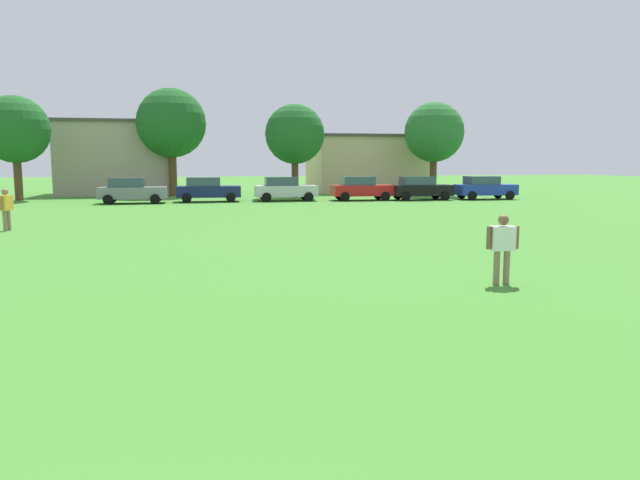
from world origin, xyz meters
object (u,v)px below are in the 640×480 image
object	(u,v)px
parked_car_silver_2	(285,189)
adult_bystander	(502,243)
parked_car_gray_0	(132,190)
parked_car_navy_1	(207,189)
parked_car_black_4	(420,188)
parked_car_red_3	(361,188)
tree_far_right	(434,133)
parked_car_blue_5	(485,188)
bystander_near_trees	(6,206)
tree_center	(171,123)
tree_right	(295,135)
tree_left	(15,130)

from	to	relation	value
parked_car_silver_2	adult_bystander	bearing A→B (deg)	-87.97
adult_bystander	parked_car_gray_0	world-z (taller)	parked_car_gray_0
parked_car_navy_1	parked_car_silver_2	world-z (taller)	same
adult_bystander	parked_car_navy_1	xyz separation A→B (m)	(-6.38, 29.44, -0.08)
parked_car_gray_0	parked_car_black_4	xyz separation A→B (m)	(19.97, -0.22, 0.00)
adult_bystander	parked_car_red_3	bearing A→B (deg)	-92.39
parked_car_gray_0	tree_far_right	xyz separation A→B (m)	(23.18, 5.45, 4.22)
parked_car_silver_2	parked_car_black_4	size ratio (longest dim) A/B	1.00
parked_car_blue_5	bystander_near_trees	bearing A→B (deg)	-151.76
tree_center	tree_right	size ratio (longest dim) A/B	1.20
parked_car_gray_0	parked_car_navy_1	bearing A→B (deg)	7.87
parked_car_navy_1	tree_right	world-z (taller)	tree_right
adult_bystander	bystander_near_trees	world-z (taller)	bystander_near_trees
bystander_near_trees	tree_right	xyz separation A→B (m)	(14.67, 20.21, 3.79)
bystander_near_trees	parked_car_red_3	distance (m)	24.39
parked_car_gray_0	tree_right	xyz separation A→B (m)	(11.63, 4.80, 3.94)
parked_car_gray_0	tree_center	world-z (taller)	tree_center
tree_right	parked_car_navy_1	bearing A→B (deg)	-148.44
bystander_near_trees	tree_left	xyz separation A→B (m)	(-5.18, 20.07, 3.95)
tree_left	tree_center	world-z (taller)	tree_center
parked_car_blue_5	parked_car_black_4	bearing A→B (deg)	177.61
parked_car_navy_1	parked_car_black_4	xyz separation A→B (m)	(15.05, -0.90, 0.00)
parked_car_red_3	tree_center	bearing A→B (deg)	148.92
adult_bystander	parked_car_navy_1	size ratio (longest dim) A/B	0.37
parked_car_navy_1	tree_left	world-z (taller)	tree_left
adult_bystander	parked_car_blue_5	size ratio (longest dim) A/B	0.37
tree_center	parked_car_silver_2	bearing A→B (deg)	-44.04
tree_far_right	parked_car_red_3	bearing A→B (deg)	-145.06
parked_car_gray_0	tree_far_right	world-z (taller)	tree_far_right
parked_car_gray_0	tree_left	bearing A→B (deg)	150.43
parked_car_blue_5	tree_right	world-z (taller)	tree_right
bystander_near_trees	tree_far_right	bearing A→B (deg)	143.75
parked_car_silver_2	parked_car_blue_5	world-z (taller)	same
parked_car_silver_2	parked_car_blue_5	distance (m)	14.63
parked_car_silver_2	tree_left	xyz separation A→B (m)	(-18.49, 4.09, 4.10)
parked_car_black_4	tree_far_right	world-z (taller)	tree_far_right
parked_car_silver_2	tree_far_right	xyz separation A→B (m)	(12.92, 4.87, 4.22)
adult_bystander	bystander_near_trees	size ratio (longest dim) A/B	0.93
parked_car_black_4	bystander_near_trees	bearing A→B (deg)	-146.57
adult_bystander	bystander_near_trees	bearing A→B (deg)	-36.72
parked_car_navy_1	tree_center	size ratio (longest dim) A/B	0.51
parked_car_navy_1	tree_right	size ratio (longest dim) A/B	0.61
parked_car_gray_0	tree_far_right	bearing A→B (deg)	13.22
parked_car_black_4	tree_center	distance (m)	20.24
parked_car_gray_0	tree_right	bearing A→B (deg)	22.43
parked_car_gray_0	parked_car_silver_2	size ratio (longest dim) A/B	1.00
tree_left	tree_far_right	bearing A→B (deg)	1.42
parked_car_gray_0	parked_car_red_3	xyz separation A→B (m)	(15.69, 0.21, 0.00)
parked_car_blue_5	tree_center	size ratio (longest dim) A/B	0.51
tree_right	tree_far_right	distance (m)	11.58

